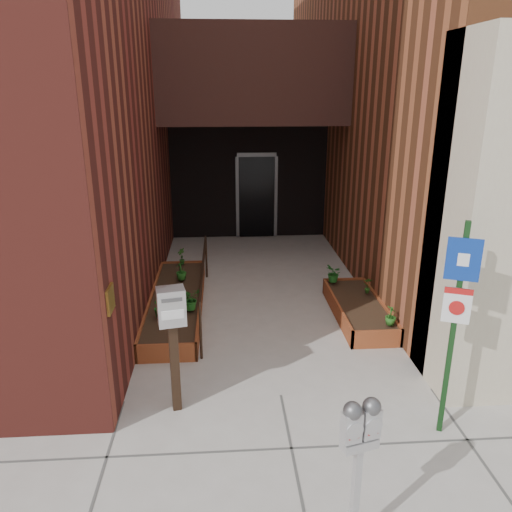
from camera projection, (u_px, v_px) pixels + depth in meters
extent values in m
plane|color=#9E9991|center=(281.00, 395.00, 6.43)|extent=(80.00, 80.00, 0.00)
cube|color=brown|center=(498.00, 33.00, 11.97)|extent=(8.00, 13.70, 10.00)
cube|color=#BEAD92|center=(489.00, 223.00, 6.08)|extent=(1.10, 1.20, 4.40)
cube|color=black|center=(251.00, 76.00, 10.81)|extent=(4.20, 2.00, 2.00)
cube|color=black|center=(248.00, 179.00, 12.94)|extent=(4.00, 0.30, 3.00)
cube|color=black|center=(257.00, 197.00, 12.92)|extent=(0.90, 0.06, 2.10)
cube|color=#B79338|center=(110.00, 299.00, 5.63)|extent=(0.04, 0.30, 0.30)
cube|color=brown|center=(166.00, 353.00, 7.15)|extent=(0.90, 0.04, 0.30)
cube|color=brown|center=(183.00, 268.00, 10.51)|extent=(0.90, 0.04, 0.30)
cube|color=brown|center=(152.00, 303.00, 8.80)|extent=(0.04, 3.60, 0.30)
cube|color=brown|center=(201.00, 302.00, 8.86)|extent=(0.04, 3.60, 0.30)
cube|color=black|center=(176.00, 304.00, 8.84)|extent=(0.82, 3.52, 0.26)
cube|color=brown|center=(377.00, 339.00, 7.55)|extent=(0.80, 0.04, 0.30)
cube|color=brown|center=(344.00, 285.00, 9.59)|extent=(0.80, 0.04, 0.30)
cube|color=brown|center=(337.00, 310.00, 8.54)|extent=(0.04, 2.20, 0.30)
cube|color=brown|center=(380.00, 309.00, 8.59)|extent=(0.04, 2.20, 0.30)
cube|color=black|center=(358.00, 310.00, 8.57)|extent=(0.72, 2.12, 0.26)
cylinder|color=black|center=(201.00, 331.00, 7.16)|extent=(0.04, 0.04, 0.90)
cylinder|color=black|center=(206.00, 257.00, 10.28)|extent=(0.04, 0.04, 0.90)
cylinder|color=black|center=(203.00, 264.00, 8.58)|extent=(0.04, 3.30, 0.04)
cube|color=#B9B9BC|center=(355.00, 497.00, 4.19)|extent=(0.07, 0.07, 1.01)
cube|color=#B9B9BC|center=(359.00, 444.00, 4.02)|extent=(0.32, 0.19, 0.08)
cube|color=#B9B9BC|center=(351.00, 427.00, 3.93)|extent=(0.17, 0.14, 0.26)
sphere|color=#59595B|center=(353.00, 411.00, 3.88)|extent=(0.15, 0.15, 0.15)
cube|color=white|center=(355.00, 429.00, 3.88)|extent=(0.09, 0.03, 0.05)
cube|color=#B21414|center=(354.00, 438.00, 3.90)|extent=(0.09, 0.03, 0.03)
cube|color=#B9B9BC|center=(370.00, 422.00, 3.98)|extent=(0.17, 0.14, 0.26)
sphere|color=#59595B|center=(372.00, 406.00, 3.93)|extent=(0.15, 0.15, 0.15)
cube|color=white|center=(374.00, 424.00, 3.93)|extent=(0.09, 0.03, 0.05)
cube|color=#B21414|center=(373.00, 433.00, 3.96)|extent=(0.09, 0.03, 0.03)
cube|color=#133415|center=(453.00, 333.00, 5.38)|extent=(0.07, 0.07, 2.50)
cube|color=navy|center=(463.00, 260.00, 5.08)|extent=(0.32, 0.15, 0.46)
cube|color=white|center=(463.00, 260.00, 5.07)|extent=(0.11, 0.06, 0.14)
cube|color=white|center=(457.00, 305.00, 5.24)|extent=(0.27, 0.13, 0.40)
cube|color=#B21414|center=(459.00, 291.00, 5.19)|extent=(0.27, 0.12, 0.07)
cylinder|color=#B21414|center=(457.00, 308.00, 5.24)|extent=(0.15, 0.07, 0.16)
cube|color=black|center=(175.00, 367.00, 5.99)|extent=(0.13, 0.13, 1.17)
cube|color=silver|center=(171.00, 306.00, 5.73)|extent=(0.36, 0.29, 0.45)
cube|color=#59595B|center=(172.00, 300.00, 5.58)|extent=(0.23, 0.06, 0.04)
cube|color=white|center=(173.00, 315.00, 5.64)|extent=(0.25, 0.06, 0.11)
imported|color=#1A5819|center=(191.00, 299.00, 8.16)|extent=(0.47, 0.47, 0.37)
imported|color=#1A5B1C|center=(158.00, 307.00, 7.91)|extent=(0.23, 0.23, 0.33)
imported|color=#1F5D1A|center=(181.00, 271.00, 9.42)|extent=(0.28, 0.28, 0.36)
imported|color=#225217|center=(182.00, 256.00, 10.24)|extent=(0.25, 0.25, 0.35)
imported|color=#235B1A|center=(391.00, 315.00, 7.63)|extent=(0.18, 0.18, 0.31)
imported|color=#26601B|center=(368.00, 285.00, 8.81)|extent=(0.17, 0.17, 0.29)
imported|color=#1B5F1C|center=(334.00, 273.00, 9.30)|extent=(0.32, 0.32, 0.34)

